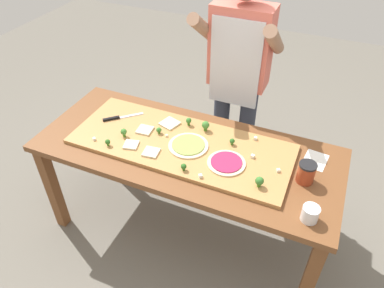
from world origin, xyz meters
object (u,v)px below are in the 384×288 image
(pizza_slice_near_right, at_px, (131,145))
(flour_cup, at_px, (310,214))
(cheese_crumble_e, at_px, (167,136))
(recipe_note, at_px, (315,160))
(broccoli_floret_front_left, at_px, (206,125))
(sauce_jar, at_px, (306,172))
(broccoli_floret_front_right, at_px, (159,130))
(cheese_crumble_a, at_px, (200,176))
(broccoli_floret_center_right, at_px, (124,132))
(broccoli_floret_back_left, at_px, (259,181))
(pizza_whole_pesto_green, at_px, (188,145))
(cook_center, at_px, (238,71))
(cheese_crumble_c, at_px, (278,170))
(chefs_knife, at_px, (117,118))
(broccoli_floret_back_mid, at_px, (108,142))
(broccoli_floret_center_left, at_px, (232,141))
(pizza_slice_center, at_px, (145,130))
(pizza_whole_beet_magenta, at_px, (226,163))
(pizza_slice_far_right, at_px, (170,123))
(pizza_slice_far_left, at_px, (151,152))
(cheese_crumble_f, at_px, (253,156))
(cheese_crumble_b, at_px, (94,139))
(cheese_crumble_d, at_px, (255,138))
(broccoli_floret_front_mid, at_px, (189,121))
(prep_table, at_px, (187,160))

(pizza_slice_near_right, distance_m, flour_cup, 1.09)
(cheese_crumble_e, height_order, recipe_note, cheese_crumble_e)
(broccoli_floret_front_left, distance_m, recipe_note, 0.69)
(sauce_jar, bearing_deg, broccoli_floret_front_right, 177.85)
(cheese_crumble_a, relative_size, sauce_jar, 0.15)
(broccoli_floret_center_right, height_order, broccoli_floret_back_left, broccoli_floret_back_left)
(pizza_whole_pesto_green, xyz_separation_m, cook_center, (0.09, 0.66, 0.19))
(pizza_slice_near_right, bearing_deg, cheese_crumble_c, 8.40)
(chefs_knife, distance_m, broccoli_floret_back_mid, 0.28)
(broccoli_floret_center_left, distance_m, recipe_note, 0.50)
(broccoli_floret_front_left, relative_size, cook_center, 0.04)
(pizza_slice_center, relative_size, cheese_crumble_e, 6.81)
(pizza_whole_beet_magenta, xyz_separation_m, cheese_crumble_a, (-0.09, -0.16, 0.00))
(broccoli_floret_center_left, height_order, cheese_crumble_e, broccoli_floret_center_left)
(sauce_jar, bearing_deg, broccoli_floret_back_mid, -170.25)
(pizza_slice_far_right, height_order, flour_cup, flour_cup)
(chefs_knife, distance_m, cook_center, 0.88)
(cheese_crumble_c, bearing_deg, recipe_note, 49.60)
(pizza_slice_far_left, bearing_deg, broccoli_floret_front_right, 103.33)
(broccoli_floret_back_mid, bearing_deg, cheese_crumble_c, 10.46)
(cheese_crumble_f, bearing_deg, pizza_whole_beet_magenta, -138.14)
(cheese_crumble_b, relative_size, sauce_jar, 0.14)
(cheese_crumble_e, bearing_deg, cheese_crumble_c, -2.89)
(cook_center, bearing_deg, sauce_jar, -46.98)
(cheese_crumble_d, height_order, flour_cup, flour_cup)
(broccoli_floret_front_right, distance_m, sauce_jar, 0.92)
(chefs_knife, xyz_separation_m, pizza_slice_near_right, (0.23, -0.21, -0.00))
(broccoli_floret_front_left, xyz_separation_m, cheese_crumble_a, (0.13, -0.40, -0.03))
(broccoli_floret_front_mid, bearing_deg, chefs_knife, -165.56)
(pizza_whole_beet_magenta, height_order, cook_center, cook_center)
(broccoli_floret_back_left, height_order, sauce_jar, sauce_jar)
(pizza_slice_center, height_order, cheese_crumble_e, cheese_crumble_e)
(broccoli_floret_center_right, height_order, recipe_note, broccoli_floret_center_right)
(pizza_whole_pesto_green, relative_size, sauce_jar, 1.97)
(pizza_slice_center, distance_m, cheese_crumble_c, 0.86)
(broccoli_floret_front_left, xyz_separation_m, broccoli_floret_back_left, (0.44, -0.34, -0.00))
(pizza_whole_pesto_green, relative_size, cheese_crumble_c, 13.59)
(cheese_crumble_c, relative_size, sauce_jar, 0.15)
(broccoli_floret_front_mid, bearing_deg, recipe_note, 0.49)
(flour_cup, bearing_deg, pizza_whole_pesto_green, 161.57)
(broccoli_floret_front_left, xyz_separation_m, cheese_crumble_e, (-0.20, -0.15, -0.03))
(broccoli_floret_front_mid, distance_m, cheese_crumble_d, 0.44)
(chefs_knife, relative_size, broccoli_floret_front_mid, 3.83)
(pizza_slice_near_right, bearing_deg, cheese_crumble_a, -9.91)
(pizza_slice_near_right, distance_m, sauce_jar, 1.02)
(cheese_crumble_d, bearing_deg, broccoli_floret_center_right, -158.67)
(pizza_whole_pesto_green, relative_size, broccoli_floret_center_left, 5.54)
(cheese_crumble_d, bearing_deg, broccoli_floret_back_left, -71.70)
(prep_table, distance_m, pizza_whole_pesto_green, 0.13)
(broccoli_floret_center_right, bearing_deg, cheese_crumble_e, 23.33)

